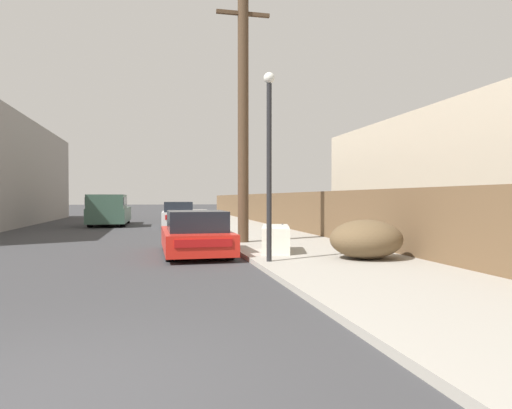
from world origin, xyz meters
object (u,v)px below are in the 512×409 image
object	(u,v)px
car_parked_mid	(178,215)
brush_pile	(366,239)
street_lamp	(269,151)
discarded_fridge	(276,239)
pickup_truck	(109,210)
parked_sports_car_red	(196,235)
utility_pole	(243,113)

from	to	relation	value
car_parked_mid	brush_pile	size ratio (longest dim) A/B	2.39
street_lamp	discarded_fridge	bearing A→B (deg)	70.44
car_parked_mid	pickup_truck	xyz separation A→B (m)	(-3.82, 1.93, 0.24)
brush_pile	street_lamp	bearing A→B (deg)	178.41
parked_sports_car_red	pickup_truck	size ratio (longest dim) A/B	0.72
discarded_fridge	brush_pile	bearing A→B (deg)	-32.11
car_parked_mid	brush_pile	bearing A→B (deg)	-74.23
brush_pile	car_parked_mid	bearing A→B (deg)	103.85
pickup_truck	street_lamp	xyz separation A→B (m)	(5.16, -17.11, 1.80)
discarded_fridge	street_lamp	size ratio (longest dim) A/B	0.41
discarded_fridge	pickup_truck	distance (m)	16.36
discarded_fridge	utility_pole	world-z (taller)	utility_pole
pickup_truck	street_lamp	world-z (taller)	street_lamp
car_parked_mid	street_lamp	distance (m)	15.37
parked_sports_car_red	brush_pile	size ratio (longest dim) A/B	2.30
street_lamp	pickup_truck	bearing A→B (deg)	106.78
car_parked_mid	street_lamp	xyz separation A→B (m)	(1.33, -15.18, 2.04)
pickup_truck	utility_pole	distance (m)	14.00
discarded_fridge	brush_pile	world-z (taller)	brush_pile
parked_sports_car_red	street_lamp	size ratio (longest dim) A/B	0.94
pickup_truck	utility_pole	size ratio (longest dim) A/B	0.68
discarded_fridge	brush_pile	size ratio (longest dim) A/B	1.01
parked_sports_car_red	car_parked_mid	world-z (taller)	car_parked_mid
street_lamp	brush_pile	size ratio (longest dim) A/B	2.45
parked_sports_car_red	brush_pile	distance (m)	4.70
parked_sports_car_red	brush_pile	bearing A→B (deg)	-34.33
discarded_fridge	utility_pole	bearing A→B (deg)	111.17
utility_pole	discarded_fridge	bearing A→B (deg)	-83.23
street_lamp	brush_pile	world-z (taller)	street_lamp
brush_pile	discarded_fridge	bearing A→B (deg)	133.50
utility_pole	street_lamp	distance (m)	5.03
street_lamp	utility_pole	bearing A→B (deg)	86.37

